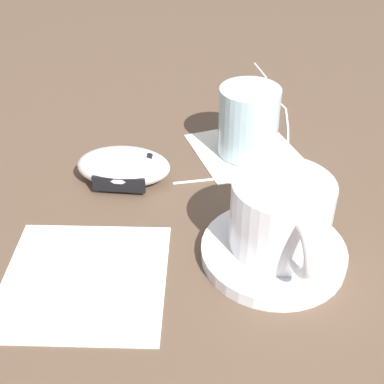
{
  "coord_description": "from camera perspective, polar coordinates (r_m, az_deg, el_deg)",
  "views": [
    {
      "loc": [
        -0.14,
        -0.41,
        0.34
      ],
      "look_at": [
        -0.05,
        0.01,
        0.03
      ],
      "focal_mm": 50.0,
      "sensor_mm": 36.0,
      "label": 1
    }
  ],
  "objects": [
    {
      "name": "napkin_spare",
      "position": [
        0.49,
        -11.42,
        -9.05
      ],
      "size": [
        0.18,
        0.18,
        0.0
      ],
      "primitive_type": "cube",
      "rotation": [
        0.0,
        0.0,
        -0.25
      ],
      "color": "white",
      "rests_on": "ground"
    },
    {
      "name": "ground_plane",
      "position": [
        0.55,
        5.15,
        -2.59
      ],
      "size": [
        3.0,
        3.0,
        0.0
      ],
      "primitive_type": "plane",
      "color": "brown"
    },
    {
      "name": "coffee_cup",
      "position": [
        0.48,
        9.52,
        -2.47
      ],
      "size": [
        0.09,
        0.12,
        0.07
      ],
      "color": "white",
      "rests_on": "saucer"
    },
    {
      "name": "napkin_under_glass",
      "position": [
        0.65,
        5.64,
        4.51
      ],
      "size": [
        0.13,
        0.13,
        0.0
      ],
      "primitive_type": "cube",
      "rotation": [
        0.0,
        0.0,
        0.12
      ],
      "color": "silver",
      "rests_on": "ground"
    },
    {
      "name": "mouse_cable",
      "position": [
        0.72,
        7.62,
        7.34
      ],
      "size": [
        0.19,
        0.31,
        0.0
      ],
      "color": "white",
      "rests_on": "ground"
    },
    {
      "name": "computer_mouse",
      "position": [
        0.59,
        -7.29,
        2.72
      ],
      "size": [
        0.12,
        0.09,
        0.04
      ],
      "color": "silver",
      "rests_on": "ground"
    },
    {
      "name": "drinking_glass",
      "position": [
        0.63,
        6.04,
        7.53
      ],
      "size": [
        0.07,
        0.07,
        0.08
      ],
      "primitive_type": "cylinder",
      "color": "silver",
      "rests_on": "napkin_under_glass"
    },
    {
      "name": "saucer",
      "position": [
        0.5,
        8.65,
        -6.37
      ],
      "size": [
        0.13,
        0.13,
        0.01
      ],
      "primitive_type": "cylinder",
      "color": "white",
      "rests_on": "ground"
    }
  ]
}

